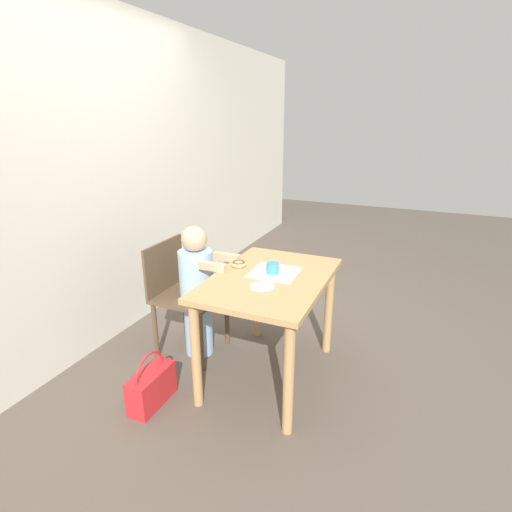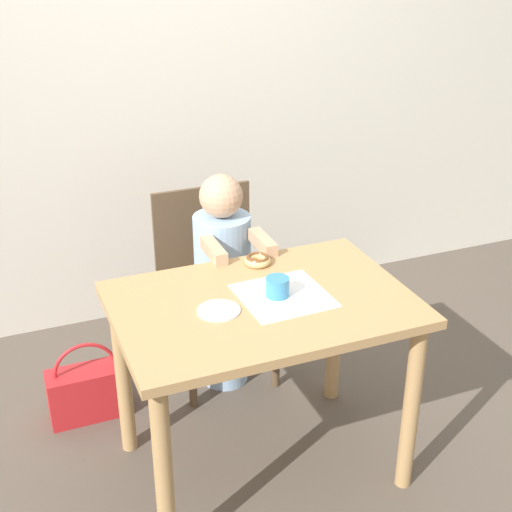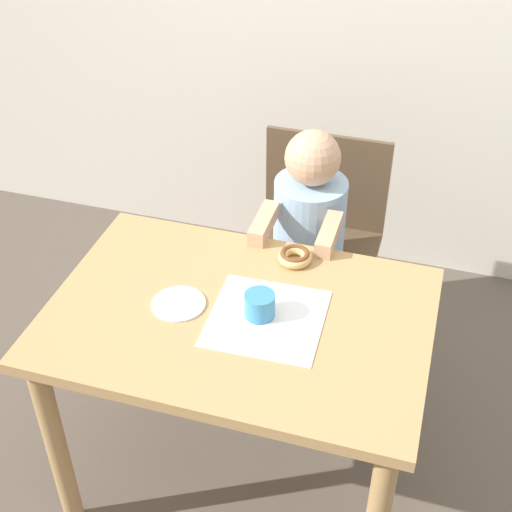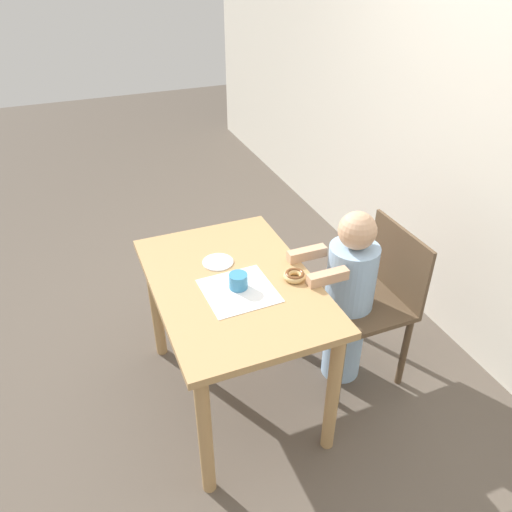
% 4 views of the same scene
% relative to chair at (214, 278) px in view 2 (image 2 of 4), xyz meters
% --- Properties ---
extents(ground_plane, '(12.00, 12.00, 0.00)m').
position_rel_chair_xyz_m(ground_plane, '(-0.06, -0.72, -0.47)').
color(ground_plane, brown).
extents(wall_back, '(8.00, 0.05, 2.50)m').
position_rel_chair_xyz_m(wall_back, '(-0.06, 0.67, 0.78)').
color(wall_back, silver).
rests_on(wall_back, ground_plane).
extents(dining_table, '(1.04, 0.71, 0.74)m').
position_rel_chair_xyz_m(dining_table, '(-0.06, -0.72, 0.15)').
color(dining_table, tan).
rests_on(dining_table, ground_plane).
extents(chair, '(0.46, 0.45, 0.85)m').
position_rel_chair_xyz_m(chair, '(0.00, 0.00, 0.00)').
color(chair, brown).
rests_on(chair, ground_plane).
extents(child_figure, '(0.26, 0.42, 1.00)m').
position_rel_chair_xyz_m(child_figure, '(0.00, -0.12, 0.04)').
color(child_figure, '#99BCE0').
rests_on(child_figure, ground_plane).
extents(donut, '(0.10, 0.10, 0.03)m').
position_rel_chair_xyz_m(donut, '(0.03, -0.45, 0.29)').
color(donut, '#DBB270').
rests_on(donut, dining_table).
extents(napkin, '(0.31, 0.31, 0.00)m').
position_rel_chair_xyz_m(napkin, '(0.02, -0.71, 0.27)').
color(napkin, white).
rests_on(napkin, dining_table).
extents(handbag, '(0.33, 0.14, 0.36)m').
position_rel_chair_xyz_m(handbag, '(-0.63, -0.15, -0.34)').
color(handbag, red).
rests_on(handbag, ground_plane).
extents(cup, '(0.08, 0.08, 0.07)m').
position_rel_chair_xyz_m(cup, '(-0.00, -0.71, 0.31)').
color(cup, teal).
rests_on(cup, dining_table).
extents(plate, '(0.15, 0.15, 0.01)m').
position_rel_chair_xyz_m(plate, '(-0.23, -0.73, 0.28)').
color(plate, white).
rests_on(plate, dining_table).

